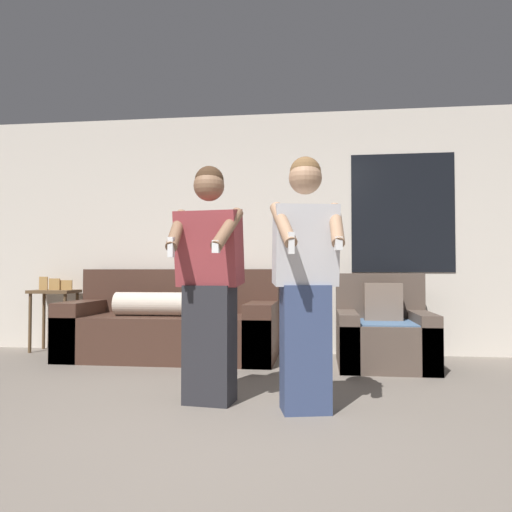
{
  "coord_description": "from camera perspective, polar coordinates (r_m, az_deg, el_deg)",
  "views": [
    {
      "loc": [
        0.44,
        -2.48,
        0.91
      ],
      "look_at": [
        0.02,
        0.87,
        1.01
      ],
      "focal_mm": 35.0,
      "sensor_mm": 36.0,
      "label": 1
    }
  ],
  "objects": [
    {
      "name": "wall_back",
      "position": [
        5.65,
        2.93,
        2.73
      ],
      "size": [
        6.99,
        0.07,
        2.7
      ],
      "color": "silver",
      "rests_on": "ground_plane"
    },
    {
      "name": "armchair",
      "position": [
        5.02,
        14.37,
        -8.71
      ],
      "size": [
        0.88,
        0.92,
        0.89
      ],
      "color": "brown",
      "rests_on": "ground_plane"
    },
    {
      "name": "side_table",
      "position": [
        6.17,
        -22.06,
        -4.76
      ],
      "size": [
        0.49,
        0.36,
        0.85
      ],
      "color": "brown",
      "rests_on": "ground_plane"
    },
    {
      "name": "couch",
      "position": [
        5.38,
        -9.54,
        -7.98
      ],
      "size": [
        2.2,
        0.93,
        0.93
      ],
      "color": "#472D23",
      "rests_on": "ground_plane"
    },
    {
      "name": "person_left",
      "position": [
        3.48,
        -5.36,
        -3.1
      ],
      "size": [
        0.5,
        0.52,
        1.64
      ],
      "color": "#28282D",
      "rests_on": "ground_plane"
    },
    {
      "name": "ground_plane",
      "position": [
        2.68,
        -2.92,
        -21.62
      ],
      "size": [
        14.0,
        14.0,
        0.0
      ],
      "primitive_type": "plane",
      "color": "slate"
    },
    {
      "name": "person_right",
      "position": [
        3.26,
        5.66,
        -2.87
      ],
      "size": [
        0.48,
        0.54,
        1.66
      ],
      "color": "#384770",
      "rests_on": "ground_plane"
    }
  ]
}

